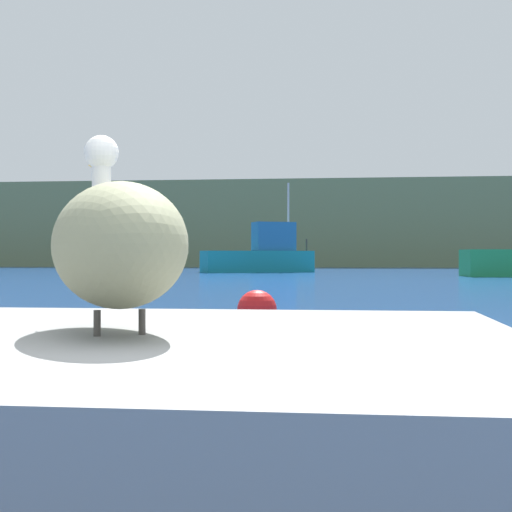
% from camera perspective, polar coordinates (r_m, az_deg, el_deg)
% --- Properties ---
extents(hillside_backdrop, '(140.00, 17.99, 7.23)m').
position_cam_1_polar(hillside_backdrop, '(71.05, 6.54, 2.17)').
color(hillside_backdrop, '#6B7A51').
rests_on(hillside_backdrop, ground).
extents(pier_dock, '(3.46, 3.07, 0.64)m').
position_cam_1_polar(pier_dock, '(3.37, -10.29, -11.12)').
color(pier_dock, gray).
rests_on(pier_dock, ground).
extents(pelican, '(1.02, 1.42, 0.91)m').
position_cam_1_polar(pelican, '(3.32, -10.32, 0.93)').
color(pelican, gray).
rests_on(pelican, pier_dock).
extents(fishing_boat_teal, '(6.54, 4.40, 5.21)m').
position_cam_1_polar(fishing_boat_teal, '(44.05, 0.42, 0.08)').
color(fishing_boat_teal, teal).
rests_on(fishing_boat_teal, ground).
extents(mooring_buoy, '(0.52, 0.52, 0.52)m').
position_cam_1_polar(mooring_buoy, '(9.96, 0.07, -4.04)').
color(mooring_buoy, red).
rests_on(mooring_buoy, ground).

